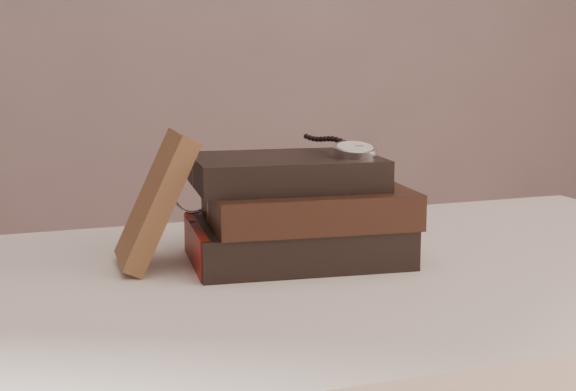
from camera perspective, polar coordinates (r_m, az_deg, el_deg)
name	(u,v)px	position (r m, az deg, el deg)	size (l,w,h in m)	color
table	(358,346)	(0.95, 4.83, -10.27)	(1.00, 0.60, 0.75)	white
book_stack	(298,212)	(0.94, 0.66, -1.15)	(0.26, 0.19, 0.12)	black
journal	(156,200)	(0.91, -9.08, -0.33)	(0.02, 0.10, 0.15)	#492F1C
pocket_watch	(352,149)	(0.93, 4.42, 3.23)	(0.05, 0.15, 0.02)	silver
eyeglasses	(212,193)	(0.99, -5.23, 0.19)	(0.11, 0.12, 0.05)	silver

